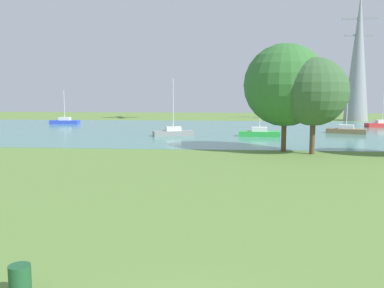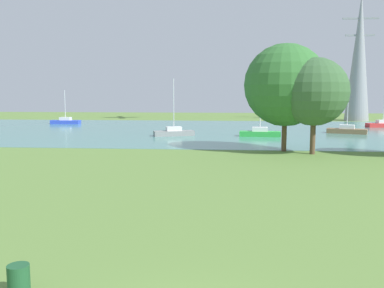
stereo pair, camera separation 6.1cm
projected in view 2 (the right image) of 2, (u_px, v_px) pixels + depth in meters
The scene contains 11 objects.
ground_plane at pixel (216, 165), 30.40m from camera, with size 160.00×160.00×0.00m, color olive.
litter_bin at pixel (19, 280), 10.79m from camera, with size 0.56×0.56×0.80m, color #1E512D.
water_surface at pixel (223, 130), 58.08m from camera, with size 140.00×40.00×0.02m, color teal.
sailboat_gray at pixel (174, 132), 50.72m from camera, with size 5.03×3.00×6.83m.
sailboat_brown at pixel (347, 130), 53.65m from camera, with size 5.02×3.03×5.79m.
sailboat_red at pixel (383, 124), 63.42m from camera, with size 4.98×2.26×6.03m.
sailboat_blue at pixel (66, 121), 70.22m from camera, with size 4.81×1.52×5.56m.
sailboat_green at pixel (260, 133), 50.05m from camera, with size 4.88×1.80×6.26m.
tree_east_near at pixel (285, 85), 36.81m from camera, with size 7.20×7.20×9.42m.
tree_east_far at pixel (314, 92), 35.11m from camera, with size 5.69×5.69×8.09m.
electricity_pylon at pixel (359, 57), 77.33m from camera, with size 6.40×4.40×23.20m.
Camera 2 is at (0.93, -8.03, 5.15)m, focal length 39.58 mm.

